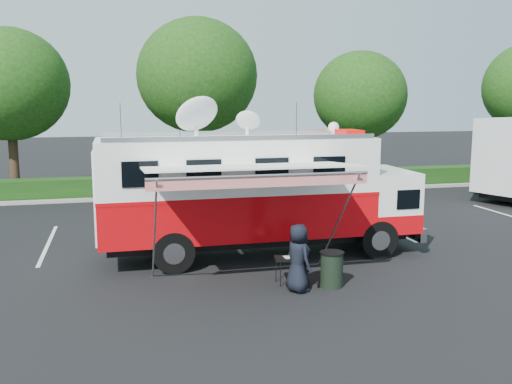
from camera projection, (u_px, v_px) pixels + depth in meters
ground_plane at (260, 255)px, 17.58m from camera, size 120.00×120.00×0.00m
back_border at (220, 94)px, 29.40m from camera, size 60.00×6.14×8.87m
stall_lines at (226, 234)px, 20.33m from camera, size 24.12×5.50×0.01m
command_truck at (257, 192)px, 17.23m from camera, size 9.71×2.67×4.66m
awning at (250, 170)px, 14.21m from camera, size 5.30×2.73×3.20m
person at (298, 291)px, 14.28m from camera, size 0.78×0.97×1.72m
folding_table at (290, 259)px, 14.82m from camera, size 0.89×0.70×0.69m
folding_chair at (300, 267)px, 14.67m from camera, size 0.42×0.44×0.84m
trash_bin at (332, 269)px, 14.57m from camera, size 0.62×0.62×0.92m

